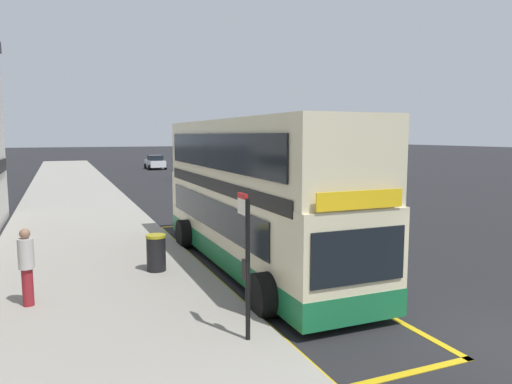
{
  "coord_description": "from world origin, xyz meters",
  "views": [
    {
      "loc": [
        -7.77,
        -6.02,
        3.96
      ],
      "look_at": [
        -1.59,
        8.87,
        2.02
      ],
      "focal_mm": 33.2,
      "sensor_mm": 36.0,
      "label": 1
    }
  ],
  "objects_px": {
    "double_decker_bus": "(253,198)",
    "parked_car_navy_distant": "(191,171)",
    "litter_bin": "(156,253)",
    "parked_car_white_across": "(155,162)",
    "pedestrian_waiting_near_sign": "(26,264)",
    "bus_stop_sign": "(246,255)"
  },
  "relations": [
    {
      "from": "pedestrian_waiting_near_sign",
      "to": "parked_car_white_across",
      "type": "bearing_deg",
      "value": 75.9
    },
    {
      "from": "double_decker_bus",
      "to": "parked_car_navy_distant",
      "type": "height_order",
      "value": "double_decker_bus"
    },
    {
      "from": "double_decker_bus",
      "to": "parked_car_navy_distant",
      "type": "distance_m",
      "value": 28.82
    },
    {
      "from": "double_decker_bus",
      "to": "bus_stop_sign",
      "type": "height_order",
      "value": "double_decker_bus"
    },
    {
      "from": "double_decker_bus",
      "to": "pedestrian_waiting_near_sign",
      "type": "xyz_separation_m",
      "value": [
        -6.11,
        -1.6,
        -0.96
      ]
    },
    {
      "from": "parked_car_white_across",
      "to": "pedestrian_waiting_near_sign",
      "type": "xyz_separation_m",
      "value": [
        -11.1,
        -44.17,
        0.31
      ]
    },
    {
      "from": "bus_stop_sign",
      "to": "parked_car_white_across",
      "type": "distance_m",
      "value": 48.19
    },
    {
      "from": "parked_car_navy_distant",
      "to": "parked_car_white_across",
      "type": "height_order",
      "value": "same"
    },
    {
      "from": "bus_stop_sign",
      "to": "double_decker_bus",
      "type": "bearing_deg",
      "value": 66.59
    },
    {
      "from": "double_decker_bus",
      "to": "parked_car_white_across",
      "type": "height_order",
      "value": "double_decker_bus"
    },
    {
      "from": "pedestrian_waiting_near_sign",
      "to": "litter_bin",
      "type": "relative_size",
      "value": 1.7
    },
    {
      "from": "parked_car_white_across",
      "to": "parked_car_navy_distant",
      "type": "bearing_deg",
      "value": -85.65
    },
    {
      "from": "bus_stop_sign",
      "to": "pedestrian_waiting_near_sign",
      "type": "distance_m",
      "value": 5.27
    },
    {
      "from": "parked_car_navy_distant",
      "to": "litter_bin",
      "type": "height_order",
      "value": "parked_car_navy_distant"
    },
    {
      "from": "parked_car_navy_distant",
      "to": "litter_bin",
      "type": "xyz_separation_m",
      "value": [
        -8.47,
        -28.18,
        -0.14
      ]
    },
    {
      "from": "parked_car_white_across",
      "to": "litter_bin",
      "type": "height_order",
      "value": "parked_car_white_across"
    },
    {
      "from": "double_decker_bus",
      "to": "litter_bin",
      "type": "distance_m",
      "value": 3.24
    },
    {
      "from": "bus_stop_sign",
      "to": "pedestrian_waiting_near_sign",
      "type": "xyz_separation_m",
      "value": [
        -3.91,
        3.47,
        -0.64
      ]
    },
    {
      "from": "parked_car_navy_distant",
      "to": "pedestrian_waiting_near_sign",
      "type": "distance_m",
      "value": 32.05
    },
    {
      "from": "pedestrian_waiting_near_sign",
      "to": "litter_bin",
      "type": "height_order",
      "value": "pedestrian_waiting_near_sign"
    },
    {
      "from": "pedestrian_waiting_near_sign",
      "to": "litter_bin",
      "type": "bearing_deg",
      "value": 27.71
    },
    {
      "from": "bus_stop_sign",
      "to": "parked_car_white_across",
      "type": "height_order",
      "value": "bus_stop_sign"
    }
  ]
}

